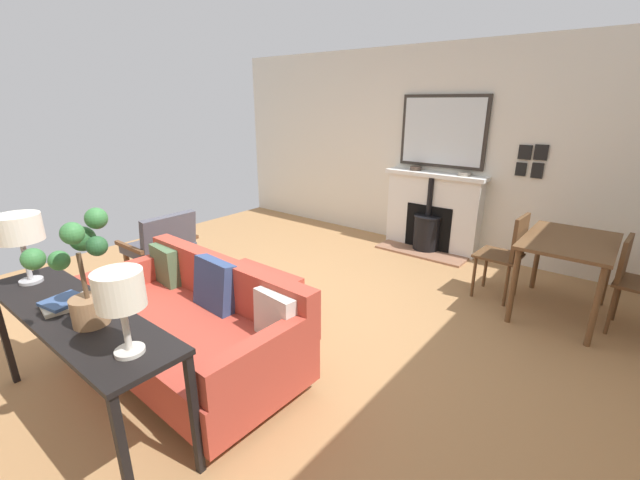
{
  "coord_description": "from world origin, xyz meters",
  "views": [
    {
      "loc": [
        2.29,
        2.51,
        1.92
      ],
      "look_at": [
        -0.65,
        0.16,
        0.64
      ],
      "focal_mm": 23.01,
      "sensor_mm": 36.0,
      "label": 1
    }
  ],
  "objects_px": {
    "mantel_bowl_near": "(416,168)",
    "table_lamp_near_end": "(19,230)",
    "armchair_accent": "(162,243)",
    "dining_chair_near_fireplace": "(508,250)",
    "potted_plant": "(81,269)",
    "ottoman": "(252,290)",
    "book_stack": "(66,303)",
    "mantel_bowl_far": "(464,174)",
    "console_table": "(76,324)",
    "sofa": "(192,326)",
    "dining_table": "(568,250)",
    "dining_chair_by_back_wall": "(634,277)",
    "fireplace": "(431,216)",
    "table_lamp_far_end": "(120,293)"
  },
  "relations": [
    {
      "from": "ottoman",
      "to": "armchair_accent",
      "type": "xyz_separation_m",
      "value": [
        0.14,
        -1.25,
        0.24
      ]
    },
    {
      "from": "mantel_bowl_near",
      "to": "table_lamp_near_end",
      "type": "xyz_separation_m",
      "value": [
        4.32,
        -0.64,
        0.06
      ]
    },
    {
      "from": "mantel_bowl_far",
      "to": "potted_plant",
      "type": "bearing_deg",
      "value": -5.75
    },
    {
      "from": "fireplace",
      "to": "dining_table",
      "type": "relative_size",
      "value": 1.29
    },
    {
      "from": "sofa",
      "to": "dining_chair_by_back_wall",
      "type": "bearing_deg",
      "value": 136.41
    },
    {
      "from": "mantel_bowl_far",
      "to": "sofa",
      "type": "height_order",
      "value": "mantel_bowl_far"
    },
    {
      "from": "fireplace",
      "to": "ottoman",
      "type": "height_order",
      "value": "fireplace"
    },
    {
      "from": "ottoman",
      "to": "armchair_accent",
      "type": "height_order",
      "value": "armchair_accent"
    },
    {
      "from": "dining_table",
      "to": "dining_chair_by_back_wall",
      "type": "bearing_deg",
      "value": 90.64
    },
    {
      "from": "table_lamp_far_end",
      "to": "dining_table",
      "type": "bearing_deg",
      "value": 158.17
    },
    {
      "from": "ottoman",
      "to": "dining_table",
      "type": "distance_m",
      "value": 2.91
    },
    {
      "from": "dining_chair_by_back_wall",
      "to": "mantel_bowl_far",
      "type": "bearing_deg",
      "value": -116.96
    },
    {
      "from": "armchair_accent",
      "to": "table_lamp_far_end",
      "type": "bearing_deg",
      "value": 56.26
    },
    {
      "from": "mantel_bowl_far",
      "to": "table_lamp_near_end",
      "type": "height_order",
      "value": "table_lamp_near_end"
    },
    {
      "from": "fireplace",
      "to": "console_table",
      "type": "height_order",
      "value": "fireplace"
    },
    {
      "from": "mantel_bowl_far",
      "to": "table_lamp_near_end",
      "type": "bearing_deg",
      "value": -16.76
    },
    {
      "from": "mantel_bowl_near",
      "to": "armchair_accent",
      "type": "relative_size",
      "value": 0.18
    },
    {
      "from": "sofa",
      "to": "dining_chair_near_fireplace",
      "type": "relative_size",
      "value": 2.1
    },
    {
      "from": "sofa",
      "to": "console_table",
      "type": "distance_m",
      "value": 0.83
    },
    {
      "from": "mantel_bowl_near",
      "to": "book_stack",
      "type": "relative_size",
      "value": 0.52
    },
    {
      "from": "armchair_accent",
      "to": "dining_chair_near_fireplace",
      "type": "xyz_separation_m",
      "value": [
        -1.92,
        3.01,
        0.06
      ]
    },
    {
      "from": "mantel_bowl_far",
      "to": "ottoman",
      "type": "height_order",
      "value": "mantel_bowl_far"
    },
    {
      "from": "console_table",
      "to": "dining_chair_by_back_wall",
      "type": "bearing_deg",
      "value": 143.44
    },
    {
      "from": "dining_chair_near_fireplace",
      "to": "dining_chair_by_back_wall",
      "type": "relative_size",
      "value": 1.06
    },
    {
      "from": "mantel_bowl_far",
      "to": "table_lamp_near_end",
      "type": "relative_size",
      "value": 0.34
    },
    {
      "from": "dining_chair_near_fireplace",
      "to": "book_stack",
      "type": "bearing_deg",
      "value": -25.4
    },
    {
      "from": "mantel_bowl_far",
      "to": "ottoman",
      "type": "bearing_deg",
      "value": -18.51
    },
    {
      "from": "table_lamp_near_end",
      "to": "table_lamp_far_end",
      "type": "distance_m",
      "value": 1.3
    },
    {
      "from": "table_lamp_near_end",
      "to": "potted_plant",
      "type": "relative_size",
      "value": 0.75
    },
    {
      "from": "mantel_bowl_near",
      "to": "potted_plant",
      "type": "height_order",
      "value": "potted_plant"
    },
    {
      "from": "table_lamp_near_end",
      "to": "dining_table",
      "type": "xyz_separation_m",
      "value": [
        -3.37,
        2.65,
        -0.5
      ]
    },
    {
      "from": "dining_chair_near_fireplace",
      "to": "potted_plant",
      "type": "bearing_deg",
      "value": -20.92
    },
    {
      "from": "table_lamp_far_end",
      "to": "armchair_accent",
      "type": "bearing_deg",
      "value": -123.74
    },
    {
      "from": "mantel_bowl_near",
      "to": "console_table",
      "type": "distance_m",
      "value": 4.33
    },
    {
      "from": "dining_table",
      "to": "dining_chair_near_fireplace",
      "type": "relative_size",
      "value": 1.15
    },
    {
      "from": "ottoman",
      "to": "dining_chair_by_back_wall",
      "type": "height_order",
      "value": "dining_chair_by_back_wall"
    },
    {
      "from": "potted_plant",
      "to": "book_stack",
      "type": "xyz_separation_m",
      "value": [
        0.01,
        -0.31,
        -0.3
      ]
    },
    {
      "from": "mantel_bowl_near",
      "to": "armchair_accent",
      "type": "height_order",
      "value": "mantel_bowl_near"
    },
    {
      "from": "fireplace",
      "to": "armchair_accent",
      "type": "bearing_deg",
      "value": -32.21
    },
    {
      "from": "table_lamp_far_end",
      "to": "potted_plant",
      "type": "bearing_deg",
      "value": -91.66
    },
    {
      "from": "fireplace",
      "to": "ottoman",
      "type": "distance_m",
      "value": 2.77
    },
    {
      "from": "fireplace",
      "to": "mantel_bowl_far",
      "type": "bearing_deg",
      "value": 93.84
    },
    {
      "from": "sofa",
      "to": "mantel_bowl_far",
      "type": "bearing_deg",
      "value": 169.66
    },
    {
      "from": "ottoman",
      "to": "dining_table",
      "type": "height_order",
      "value": "dining_table"
    },
    {
      "from": "potted_plant",
      "to": "dining_chair_near_fireplace",
      "type": "xyz_separation_m",
      "value": [
        -3.35,
        1.28,
        -0.57
      ]
    },
    {
      "from": "console_table",
      "to": "dining_chair_near_fireplace",
      "type": "distance_m",
      "value": 3.69
    },
    {
      "from": "mantel_bowl_near",
      "to": "sofa",
      "type": "distance_m",
      "value": 3.64
    },
    {
      "from": "table_lamp_near_end",
      "to": "dining_chair_near_fireplace",
      "type": "relative_size",
      "value": 0.52
    },
    {
      "from": "fireplace",
      "to": "ottoman",
      "type": "bearing_deg",
      "value": -11.4
    },
    {
      "from": "console_table",
      "to": "potted_plant",
      "type": "height_order",
      "value": "potted_plant"
    }
  ]
}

